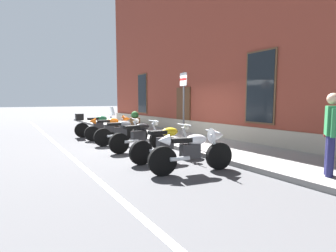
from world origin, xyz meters
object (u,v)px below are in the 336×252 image
object	(u,v)px
motorcycle_green_touring	(97,124)
pedestrian_striped_shirt	(331,130)
motorcycle_grey_naked	(122,132)
barrel_planter	(135,122)
motorcycle_yellow_naked	(167,143)
motorcycle_white_sport	(195,149)
motorcycle_orange_sport	(112,126)
motorcycle_black_naked	(140,136)
parking_sign	(184,98)

from	to	relation	value
motorcycle_green_touring	pedestrian_striped_shirt	size ratio (longest dim) A/B	1.31
motorcycle_grey_naked	barrel_planter	distance (m)	4.03
motorcycle_yellow_naked	barrel_planter	xyz separation A→B (m)	(-6.48, 2.07, 0.06)
motorcycle_grey_naked	motorcycle_white_sport	xyz separation A→B (m)	(4.32, 0.01, 0.07)
motorcycle_orange_sport	barrel_planter	distance (m)	2.82
motorcycle_black_naked	pedestrian_striped_shirt	bearing A→B (deg)	20.29
motorcycle_yellow_naked	parking_sign	distance (m)	2.39
parking_sign	motorcycle_yellow_naked	bearing A→B (deg)	-48.25
motorcycle_grey_naked	barrel_planter	size ratio (longest dim) A/B	2.13
motorcycle_yellow_naked	parking_sign	world-z (taller)	parking_sign
motorcycle_green_touring	motorcycle_orange_sport	distance (m)	1.31
motorcycle_black_naked	motorcycle_white_sport	bearing A→B (deg)	-0.61
parking_sign	barrel_planter	size ratio (longest dim) A/B	2.59
motorcycle_orange_sport	parking_sign	distance (m)	3.62
motorcycle_orange_sport	motorcycle_yellow_naked	xyz separation A→B (m)	(4.47, -0.09, -0.08)
motorcycle_orange_sport	motorcycle_grey_naked	distance (m)	1.42
motorcycle_green_touring	parking_sign	size ratio (longest dim) A/B	0.87
motorcycle_green_touring	motorcycle_black_naked	bearing A→B (deg)	2.42
pedestrian_striped_shirt	motorcycle_white_sport	bearing A→B (deg)	-137.40
pedestrian_striped_shirt	motorcycle_orange_sport	bearing A→B (deg)	-167.58
motorcycle_grey_naked	pedestrian_striped_shirt	xyz separation A→B (m)	(6.32, 1.85, 0.58)
motorcycle_orange_sport	barrel_planter	world-z (taller)	barrel_planter
pedestrian_striped_shirt	barrel_planter	xyz separation A→B (m)	(-9.75, 0.28, -0.51)
motorcycle_orange_sport	motorcycle_white_sport	size ratio (longest dim) A/B	1.03
motorcycle_grey_naked	motorcycle_black_naked	xyz separation A→B (m)	(1.43, 0.04, 0.00)
motorcycle_green_touring	motorcycle_yellow_naked	bearing A→B (deg)	1.94
motorcycle_green_touring	motorcycle_white_sport	bearing A→B (deg)	1.17
parking_sign	barrel_planter	bearing A→B (deg)	173.95
motorcycle_grey_naked	barrel_planter	xyz separation A→B (m)	(-3.43, 2.12, 0.06)
parking_sign	motorcycle_grey_naked	bearing A→B (deg)	-136.96
motorcycle_green_touring	motorcycle_yellow_naked	distance (m)	5.75
motorcycle_grey_naked	motorcycle_yellow_naked	xyz separation A→B (m)	(3.05, 0.06, 0.00)
motorcycle_orange_sport	motorcycle_grey_naked	size ratio (longest dim) A/B	1.04
motorcycle_white_sport	barrel_planter	distance (m)	8.03
motorcycle_orange_sport	pedestrian_striped_shirt	distance (m)	7.94
barrel_planter	motorcycle_black_naked	bearing A→B (deg)	-23.25
barrel_planter	pedestrian_striped_shirt	bearing A→B (deg)	-1.63
motorcycle_orange_sport	motorcycle_white_sport	xyz separation A→B (m)	(5.74, -0.14, -0.01)
motorcycle_grey_naked	motorcycle_green_touring	bearing A→B (deg)	-177.08
motorcycle_white_sport	barrel_planter	bearing A→B (deg)	164.72
motorcycle_yellow_naked	barrel_planter	size ratio (longest dim) A/B	2.26
pedestrian_striped_shirt	parking_sign	bearing A→B (deg)	-176.72
pedestrian_striped_shirt	barrel_planter	bearing A→B (deg)	178.37
motorcycle_black_naked	motorcycle_orange_sport	bearing A→B (deg)	177.88
motorcycle_green_touring	motorcycle_orange_sport	bearing A→B (deg)	12.35
motorcycle_black_naked	motorcycle_white_sport	size ratio (longest dim) A/B	1.01
motorcycle_black_naked	parking_sign	distance (m)	2.00
motorcycle_grey_naked	barrel_planter	world-z (taller)	barrel_planter
motorcycle_green_touring	motorcycle_yellow_naked	size ratio (longest dim) A/B	1.00
motorcycle_yellow_naked	parking_sign	bearing A→B (deg)	131.75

